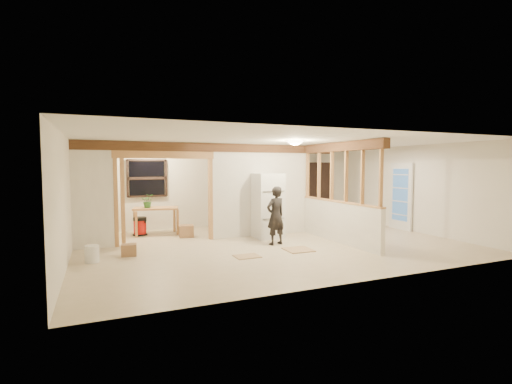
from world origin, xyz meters
name	(u,v)px	position (x,y,z in m)	size (l,w,h in m)	color
floor	(274,244)	(0.00, 0.00, -0.01)	(9.00, 6.50, 0.01)	beige
ceiling	(274,141)	(0.00, 0.00, 2.50)	(9.00, 6.50, 0.01)	white
wall_back	(230,186)	(0.00, 3.25, 1.25)	(9.00, 0.01, 2.50)	white
wall_front	(361,207)	(0.00, -3.25, 1.25)	(9.00, 0.01, 2.50)	white
wall_left	(66,200)	(-4.50, 0.00, 1.25)	(0.01, 6.50, 2.50)	white
wall_right	(414,189)	(4.50, 0.00, 1.25)	(0.01, 6.50, 2.50)	white
partition_left_stub	(93,195)	(-4.05, 1.20, 1.25)	(0.90, 0.12, 2.50)	white
partition_center	(261,190)	(0.20, 1.20, 1.25)	(2.80, 0.12, 2.50)	white
doorway_frame	(165,199)	(-2.40, 1.20, 1.10)	(2.46, 0.14, 2.20)	tan
header_beam_back	(219,148)	(-1.00, 1.20, 2.38)	(7.00, 0.18, 0.22)	brown
header_beam_right	(339,147)	(1.60, -0.40, 2.38)	(0.18, 3.30, 0.22)	brown
pony_wall	(338,222)	(1.60, -0.40, 0.50)	(0.12, 3.20, 1.00)	white
stud_partition	(339,176)	(1.60, -0.40, 1.66)	(0.14, 3.20, 1.32)	tan
window_back	(147,178)	(-2.60, 3.17, 1.55)	(1.12, 0.10, 1.10)	black
french_door	(401,196)	(4.42, 0.40, 1.00)	(0.12, 0.86, 2.00)	white
ceiling_dome_main	(295,141)	(0.30, -0.50, 2.48)	(0.36, 0.36, 0.16)	#FFEABF
ceiling_dome_util	(154,145)	(-2.50, 2.30, 2.48)	(0.32, 0.32, 0.14)	#FFEABF
hanging_bulb	(178,155)	(-2.00, 1.60, 2.18)	(0.07, 0.07, 0.07)	#FFD88C
refrigerator	(268,206)	(0.21, 0.80, 0.86)	(0.71, 0.69, 1.71)	white
woman	(276,216)	(0.01, -0.08, 0.71)	(0.52, 0.34, 1.42)	black
work_table	(156,221)	(-2.47, 2.43, 0.38)	(1.20, 0.60, 0.76)	tan
potted_plant	(148,201)	(-2.68, 2.44, 0.95)	(0.34, 0.29, 0.38)	#236224
shop_vac	(140,226)	(-2.90, 2.46, 0.26)	(0.39, 0.39, 0.51)	#B6110A
bookshelf	(317,191)	(3.12, 3.01, 1.02)	(1.02, 0.34, 2.03)	black
bucket	(92,254)	(-4.07, -0.17, 0.17)	(0.27, 0.27, 0.34)	silver
box_util_a	(186,231)	(-1.78, 1.73, 0.16)	(0.37, 0.32, 0.32)	#9F734D
box_util_b	(97,241)	(-3.99, 1.36, 0.14)	(0.31, 0.31, 0.29)	#9F734D
box_front	(129,250)	(-3.36, 0.12, 0.12)	(0.31, 0.25, 0.25)	#9F734D
floor_panel_near	(298,250)	(0.22, -0.82, 0.01)	(0.59, 0.59, 0.02)	tan
floor_panel_far	(247,256)	(-1.07, -0.93, 0.01)	(0.52, 0.41, 0.02)	tan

